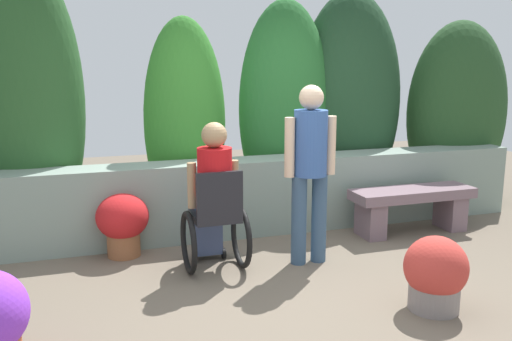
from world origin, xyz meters
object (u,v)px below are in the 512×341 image
Objects in this scene: person_standing_companion at (310,163)px; flower_pot_red_accent at (123,222)px; stone_bench at (412,204)px; person_in_wheelchair at (214,202)px; flower_pot_purple_near at (435,274)px.

flower_pot_red_accent is at bearing 152.38° from person_standing_companion.
person_in_wheelchair is (-2.29, -0.36, 0.30)m from stone_bench.
stone_bench is at bearing 61.29° from flower_pot_purple_near.
flower_pot_red_accent reaches higher than flower_pot_purple_near.
flower_pot_red_accent is (-1.61, 0.70, -0.60)m from person_standing_companion.
person_standing_companion is 1.86m from flower_pot_red_accent.
person_standing_companion reaches higher than flower_pot_red_accent.
stone_bench is 2.40× the size of flower_pot_purple_near.
person_in_wheelchair is 0.81× the size of person_standing_companion.
flower_pot_purple_near is at bearing -124.52° from stone_bench.
person_in_wheelchair reaches higher than flower_pot_red_accent.
person_in_wheelchair is at bearing 136.20° from flower_pot_purple_near.
flower_pot_purple_near is 0.93× the size of flower_pot_red_accent.
flower_pot_red_accent is at bearing 141.20° from person_in_wheelchair.
flower_pot_red_accent is at bearing 169.92° from stone_bench.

